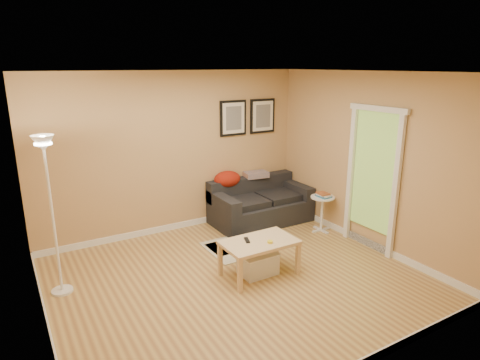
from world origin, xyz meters
The scene contains 24 objects.
floor centered at (0.00, 0.00, 0.00)m, with size 4.50×4.50×0.00m, color tan.
ceiling centered at (0.00, 0.00, 2.60)m, with size 4.50×4.50×0.00m, color white.
wall_back centered at (0.00, 2.00, 1.30)m, with size 4.50×4.50×0.00m, color tan.
wall_front centered at (0.00, -2.00, 1.30)m, with size 4.50×4.50×0.00m, color tan.
wall_left centered at (-2.25, 0.00, 1.30)m, with size 4.00×4.00×0.00m, color tan.
wall_right centered at (2.25, 0.00, 1.30)m, with size 4.00×4.00×0.00m, color tan.
baseboard_back centered at (0.00, 1.99, 0.05)m, with size 4.50×0.02×0.10m, color white.
baseboard_left centered at (-2.24, 0.00, 0.05)m, with size 0.02×4.00×0.10m, color white.
baseboard_right centered at (2.24, 0.00, 0.05)m, with size 0.02×4.00×0.10m, color white.
sofa centered at (1.38, 1.53, 0.38)m, with size 1.70×0.90×0.75m, color black, non-canonical shape.
red_throw centered at (0.90, 1.87, 0.77)m, with size 0.48×0.36×0.28m, color maroon, non-canonical shape.
plaid_throw centered at (1.47, 1.85, 0.78)m, with size 0.42×0.26×0.10m, color tan, non-canonical shape.
framed_print_left centered at (1.08, 1.98, 1.80)m, with size 0.50×0.04×0.60m, color black, non-canonical shape.
framed_print_right centered at (1.68, 1.98, 1.80)m, with size 0.50×0.04×0.60m, color black, non-canonical shape.
area_rug centered at (0.66, 0.82, 0.01)m, with size 1.25×0.85×0.01m, color beige.
green_runner centered at (0.44, 0.90, 0.01)m, with size 0.70×0.50×0.01m, color #668C4C.
coffee_table centered at (0.31, -0.04, 0.24)m, with size 0.96×0.59×0.48m, color #E0BB88, non-canonical shape.
remote_control centered at (0.17, 0.04, 0.49)m, with size 0.05×0.16×0.02m, color black.
tape_roll centered at (0.39, -0.17, 0.50)m, with size 0.07×0.07×0.03m, color yellow.
storage_bin centered at (0.31, -0.02, 0.15)m, with size 0.49×0.36×0.30m, color white, non-canonical shape.
side_table centered at (2.02, 0.67, 0.30)m, with size 0.39×0.39×0.60m, color white, non-canonical shape.
book_stack centered at (2.02, 0.66, 0.63)m, with size 0.17×0.23×0.07m, color teal, non-canonical shape.
floor_lamp centered at (-2.00, 0.82, 0.92)m, with size 0.25×0.25×1.95m, color white, non-canonical shape.
doorway centered at (2.20, -0.15, 1.02)m, with size 0.12×1.01×2.13m, color white, non-canonical shape.
Camera 1 is at (-2.42, -4.16, 2.69)m, focal length 30.93 mm.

